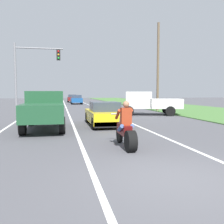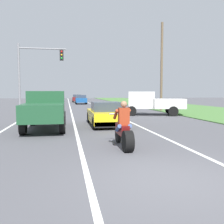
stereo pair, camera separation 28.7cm
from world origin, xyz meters
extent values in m
plane|color=#4C4C51|center=(0.00, 0.00, 0.00)|extent=(160.00, 160.00, 0.00)
cube|color=white|center=(-5.40, 20.00, 0.00)|extent=(0.14, 120.00, 0.01)
cube|color=white|center=(1.80, 20.00, 0.00)|extent=(0.14, 120.00, 0.01)
cube|color=white|center=(-1.80, 20.00, 0.00)|extent=(0.14, 120.00, 0.01)
cube|color=#477538|center=(11.92, 20.00, 0.03)|extent=(10.00, 120.00, 0.06)
cylinder|color=black|center=(-0.32, 2.64, 0.35)|extent=(0.28, 0.69, 0.69)
cylinder|color=black|center=(-0.32, 4.19, 0.31)|extent=(0.12, 0.63, 0.63)
cube|color=#590F0F|center=(-0.32, 3.47, 0.61)|extent=(0.28, 1.10, 0.36)
cylinder|color=#B2B2B7|center=(-0.32, 4.11, 0.68)|extent=(0.08, 0.36, 0.73)
cylinder|color=#A5A5AA|center=(-0.32, 4.09, 1.11)|extent=(0.70, 0.05, 0.05)
cube|color=#993319|center=(-0.32, 3.24, 1.09)|extent=(0.36, 0.24, 0.60)
sphere|color=#9E7051|center=(-0.32, 3.24, 1.51)|extent=(0.22, 0.22, 0.22)
cylinder|color=#384C7A|center=(-0.50, 3.27, 0.69)|extent=(0.14, 0.47, 0.32)
cylinder|color=#993319|center=(-0.54, 3.54, 1.14)|extent=(0.10, 0.51, 0.40)
cylinder|color=#384C7A|center=(-0.14, 3.27, 0.69)|extent=(0.14, 0.47, 0.32)
cylinder|color=#993319|center=(-0.10, 3.54, 1.14)|extent=(0.10, 0.51, 0.40)
cube|color=yellow|center=(-0.02, 9.32, 0.53)|extent=(1.80, 4.30, 0.64)
cube|color=#333D4C|center=(-0.02, 9.12, 1.11)|extent=(1.56, 1.70, 0.52)
cube|color=black|center=(-0.02, 7.27, 0.29)|extent=(1.76, 0.20, 0.28)
cylinder|color=black|center=(-0.82, 10.92, 0.32)|extent=(0.24, 0.64, 0.64)
cylinder|color=black|center=(0.78, 10.92, 0.32)|extent=(0.24, 0.64, 0.64)
cylinder|color=black|center=(-0.82, 7.72, 0.32)|extent=(0.24, 0.64, 0.64)
cylinder|color=black|center=(0.78, 7.72, 0.32)|extent=(0.24, 0.64, 0.64)
cube|color=#1E4C2D|center=(-3.32, 9.20, 1.28)|extent=(1.90, 2.10, 1.40)
cube|color=#333D4C|center=(-3.32, 9.55, 1.67)|extent=(1.67, 0.29, 0.57)
cube|color=#1E4C2D|center=(-3.32, 6.95, 0.98)|extent=(1.90, 2.70, 0.80)
cylinder|color=black|center=(-4.19, 10.00, 0.40)|extent=(0.28, 0.80, 0.80)
cylinder|color=black|center=(-2.45, 10.00, 0.40)|extent=(0.28, 0.80, 0.80)
cylinder|color=black|center=(-4.19, 6.65, 0.40)|extent=(0.28, 0.80, 0.80)
cylinder|color=black|center=(-2.45, 6.65, 0.40)|extent=(0.28, 0.80, 0.80)
cube|color=silver|center=(3.97, 15.28, 1.28)|extent=(2.52, 2.38, 1.40)
cube|color=#333D4C|center=(3.63, 15.37, 1.67)|extent=(0.71, 1.69, 0.57)
cube|color=silver|center=(6.14, 14.70, 0.98)|extent=(3.10, 2.53, 0.80)
cylinder|color=black|center=(2.97, 14.65, 0.40)|extent=(0.85, 0.48, 0.80)
cylinder|color=black|center=(3.42, 16.33, 0.40)|extent=(0.85, 0.48, 0.80)
cylinder|color=black|center=(6.21, 13.78, 0.40)|extent=(0.85, 0.48, 0.80)
cylinder|color=black|center=(6.66, 15.46, 0.40)|extent=(0.85, 0.48, 0.80)
cylinder|color=gray|center=(-6.12, 17.09, 3.00)|extent=(0.18, 0.18, 6.00)
cylinder|color=gray|center=(-4.16, 17.09, 5.60)|extent=(3.92, 0.12, 0.12)
cube|color=black|center=(-2.60, 17.09, 5.10)|extent=(0.32, 0.24, 0.90)
sphere|color=red|center=(-2.60, 16.95, 5.38)|extent=(0.16, 0.16, 0.16)
sphere|color=orange|center=(-2.60, 16.95, 5.10)|extent=(0.16, 0.16, 0.16)
sphere|color=green|center=(-2.60, 16.95, 4.82)|extent=(0.16, 0.16, 0.16)
cylinder|color=brown|center=(7.31, 19.26, 4.46)|extent=(0.24, 0.24, 8.93)
cube|color=#194C8C|center=(0.11, 36.51, 0.65)|extent=(1.76, 4.00, 0.70)
cube|color=#333D4C|center=(0.11, 36.31, 1.25)|extent=(1.56, 2.00, 0.50)
cylinder|color=black|center=(-0.69, 37.91, 0.30)|extent=(0.20, 0.60, 0.60)
cylinder|color=black|center=(0.91, 37.91, 0.30)|extent=(0.20, 0.60, 0.60)
cylinder|color=black|center=(-0.69, 35.11, 0.30)|extent=(0.20, 0.60, 0.60)
cylinder|color=black|center=(0.91, 35.11, 0.30)|extent=(0.20, 0.60, 0.60)
cube|color=maroon|center=(-0.19, 44.82, 0.65)|extent=(1.76, 4.00, 0.70)
cube|color=#333D4C|center=(-0.19, 44.62, 1.25)|extent=(1.56, 2.00, 0.50)
cylinder|color=black|center=(-0.99, 46.22, 0.30)|extent=(0.20, 0.60, 0.60)
cylinder|color=black|center=(0.61, 46.22, 0.30)|extent=(0.20, 0.60, 0.60)
cylinder|color=black|center=(-0.99, 43.42, 0.30)|extent=(0.20, 0.60, 0.60)
cylinder|color=black|center=(0.61, 43.42, 0.30)|extent=(0.20, 0.60, 0.60)
camera|label=1|loc=(-2.52, -4.99, 1.91)|focal=40.10mm
camera|label=2|loc=(-2.24, -5.04, 1.91)|focal=40.10mm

